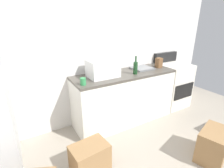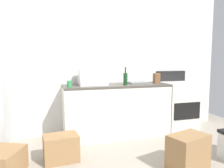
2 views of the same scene
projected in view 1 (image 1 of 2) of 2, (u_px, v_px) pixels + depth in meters
The scene contains 10 objects.
wall_back at pixel (99, 48), 2.85m from camera, with size 5.00×0.10×2.60m, color silver.
kitchen_counter at pixel (124, 97), 3.01m from camera, with size 1.80×0.60×0.90m.
stove_oven at pixel (172, 84), 3.59m from camera, with size 0.60×0.61×1.10m.
microwave at pixel (103, 68), 2.63m from camera, with size 0.46×0.34×0.27m, color white.
sink_basin at pixel (142, 68), 3.10m from camera, with size 0.36×0.32×0.03m, color slate.
wine_bottle at pixel (135, 68), 2.77m from camera, with size 0.07×0.07×0.30m.
coffee_mug at pixel (83, 81), 2.32m from camera, with size 0.08×0.08×0.10m, color #338C4C.
knife_block at pixel (159, 63), 3.17m from camera, with size 0.10×0.10×0.18m, color brown.
cardboard_box_large at pixel (213, 145), 2.20m from camera, with size 0.48×0.31×0.42m, color olive.
cardboard_box_small at pixel (90, 157), 2.05m from camera, with size 0.44×0.31×0.35m, color olive.
Camera 1 is at (-1.27, -1.05, 1.73)m, focal length 27.17 mm.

